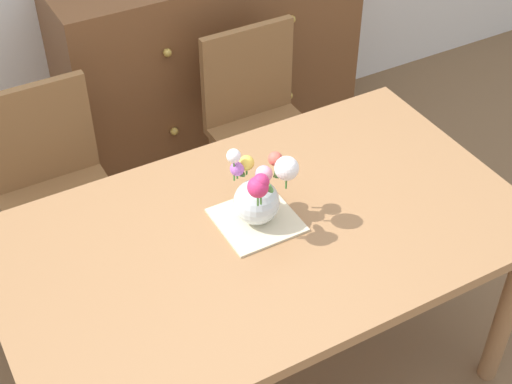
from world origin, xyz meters
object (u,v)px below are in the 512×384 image
object	(u,v)px
chair_left	(54,185)
chair_right	(260,119)
dresser	(210,67)
dining_table	(263,250)
flower_vase	(259,192)

from	to	relation	value
chair_left	chair_right	size ratio (longest dim) A/B	1.00
dresser	chair_left	bearing A→B (deg)	-150.86
dining_table	dresser	world-z (taller)	dresser
chair_left	flower_vase	size ratio (longest dim) A/B	3.76
chair_right	flower_vase	bearing A→B (deg)	60.41
chair_right	dresser	bearing A→B (deg)	-91.51
dining_table	dresser	xyz separation A→B (m)	(0.46, 1.33, -0.16)
chair_left	dining_table	bearing A→B (deg)	118.74
dining_table	flower_vase	xyz separation A→B (m)	(0.01, 0.04, 0.21)
chair_left	chair_right	distance (m)	0.90
dining_table	flower_vase	world-z (taller)	flower_vase
dresser	flower_vase	bearing A→B (deg)	-109.48
dining_table	chair_left	bearing A→B (deg)	118.74
flower_vase	dresser	bearing A→B (deg)	70.52
flower_vase	chair_left	bearing A→B (deg)	120.46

